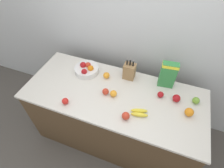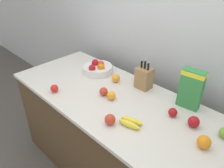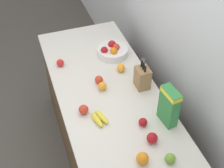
{
  "view_description": "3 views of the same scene",
  "coord_description": "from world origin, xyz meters",
  "px_view_note": "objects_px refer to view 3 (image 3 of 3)",
  "views": [
    {
      "loc": [
        0.42,
        -1.16,
        2.39
      ],
      "look_at": [
        -0.02,
        0.02,
        1.05
      ],
      "focal_mm": 28.0,
      "sensor_mm": 36.0,
      "label": 1
    },
    {
      "loc": [
        1.06,
        -1.08,
        1.97
      ],
      "look_at": [
        -0.01,
        -0.0,
        1.05
      ],
      "focal_mm": 35.0,
      "sensor_mm": 36.0,
      "label": 2
    },
    {
      "loc": [
        1.85,
        -0.59,
        2.75
      ],
      "look_at": [
        0.07,
        0.03,
        1.02
      ],
      "focal_mm": 50.0,
      "sensor_mm": 36.0,
      "label": 3
    }
  ],
  "objects_px": {
    "knife_block": "(142,78)",
    "apple_near_bananas": "(99,80)",
    "banana_bunch": "(99,118)",
    "fruit_bowl": "(112,51)",
    "apple_middle": "(170,158)",
    "apple_rightmost": "(60,63)",
    "apple_front": "(143,122)",
    "cereal_box": "(169,105)",
    "orange_by_cereal": "(142,159)",
    "apple_leftmost": "(84,110)",
    "apple_by_knife_block": "(152,138)",
    "orange_back_center": "(102,86)",
    "orange_front_left": "(121,68)"
  },
  "relations": [
    {
      "from": "apple_middle",
      "to": "apple_by_knife_block",
      "type": "xyz_separation_m",
      "value": [
        -0.19,
        -0.04,
        0.0
      ]
    },
    {
      "from": "knife_block",
      "to": "orange_back_center",
      "type": "height_order",
      "value": "knife_block"
    },
    {
      "from": "banana_bunch",
      "to": "apple_middle",
      "type": "distance_m",
      "value": 0.61
    },
    {
      "from": "cereal_box",
      "to": "apple_leftmost",
      "type": "bearing_deg",
      "value": -122.91
    },
    {
      "from": "fruit_bowl",
      "to": "apple_rightmost",
      "type": "xyz_separation_m",
      "value": [
        0.01,
        -0.51,
        -0.01
      ]
    },
    {
      "from": "apple_middle",
      "to": "orange_by_cereal",
      "type": "bearing_deg",
      "value": -107.44
    },
    {
      "from": "apple_near_bananas",
      "to": "orange_front_left",
      "type": "bearing_deg",
      "value": 109.65
    },
    {
      "from": "apple_leftmost",
      "to": "apple_front",
      "type": "xyz_separation_m",
      "value": [
        0.27,
        0.39,
        -0.01
      ]
    },
    {
      "from": "orange_back_center",
      "to": "apple_front",
      "type": "bearing_deg",
      "value": 19.41
    },
    {
      "from": "apple_by_knife_block",
      "to": "apple_leftmost",
      "type": "xyz_separation_m",
      "value": [
        -0.43,
        -0.39,
        -0.0
      ]
    },
    {
      "from": "fruit_bowl",
      "to": "apple_middle",
      "type": "xyz_separation_m",
      "value": [
        1.26,
        -0.03,
        -0.01
      ]
    },
    {
      "from": "cereal_box",
      "to": "apple_leftmost",
      "type": "distance_m",
      "value": 0.66
    },
    {
      "from": "apple_leftmost",
      "to": "apple_near_bananas",
      "type": "bearing_deg",
      "value": 143.76
    },
    {
      "from": "apple_front",
      "to": "orange_by_cereal",
      "type": "distance_m",
      "value": 0.33
    },
    {
      "from": "banana_bunch",
      "to": "apple_rightmost",
      "type": "distance_m",
      "value": 0.76
    },
    {
      "from": "orange_back_center",
      "to": "apple_leftmost",
      "type": "bearing_deg",
      "value": -46.74
    },
    {
      "from": "knife_block",
      "to": "orange_by_cereal",
      "type": "bearing_deg",
      "value": -23.3
    },
    {
      "from": "banana_bunch",
      "to": "orange_by_cereal",
      "type": "distance_m",
      "value": 0.48
    },
    {
      "from": "apple_middle",
      "to": "apple_near_bananas",
      "type": "height_order",
      "value": "apple_middle"
    },
    {
      "from": "apple_middle",
      "to": "apple_rightmost",
      "type": "height_order",
      "value": "apple_middle"
    },
    {
      "from": "fruit_bowl",
      "to": "banana_bunch",
      "type": "bearing_deg",
      "value": -26.04
    },
    {
      "from": "apple_by_knife_block",
      "to": "orange_back_center",
      "type": "bearing_deg",
      "value": -165.23
    },
    {
      "from": "apple_middle",
      "to": "orange_back_center",
      "type": "xyz_separation_m",
      "value": [
        -0.83,
        -0.21,
        0.0
      ]
    },
    {
      "from": "apple_rightmost",
      "to": "cereal_box",
      "type": "bearing_deg",
      "value": 34.1
    },
    {
      "from": "knife_block",
      "to": "apple_near_bananas",
      "type": "height_order",
      "value": "knife_block"
    },
    {
      "from": "cereal_box",
      "to": "apple_middle",
      "type": "bearing_deg",
      "value": -29.77
    },
    {
      "from": "apple_rightmost",
      "to": "apple_front",
      "type": "xyz_separation_m",
      "value": [
        0.9,
        0.44,
        -0.0
      ]
    },
    {
      "from": "orange_by_cereal",
      "to": "orange_front_left",
      "type": "distance_m",
      "value": 0.97
    },
    {
      "from": "banana_bunch",
      "to": "orange_front_left",
      "type": "xyz_separation_m",
      "value": [
        -0.49,
        0.36,
        0.02
      ]
    },
    {
      "from": "knife_block",
      "to": "apple_near_bananas",
      "type": "distance_m",
      "value": 0.38
    },
    {
      "from": "apple_middle",
      "to": "apple_by_knife_block",
      "type": "height_order",
      "value": "apple_by_knife_block"
    },
    {
      "from": "apple_by_knife_block",
      "to": "cereal_box",
      "type": "bearing_deg",
      "value": 127.26
    },
    {
      "from": "knife_block",
      "to": "cereal_box",
      "type": "relative_size",
      "value": 0.94
    },
    {
      "from": "apple_by_knife_block",
      "to": "orange_back_center",
      "type": "relative_size",
      "value": 1.1
    },
    {
      "from": "banana_bunch",
      "to": "apple_leftmost",
      "type": "distance_m",
      "value": 0.15
    },
    {
      "from": "apple_by_knife_block",
      "to": "apple_near_bananas",
      "type": "bearing_deg",
      "value": -166.8
    },
    {
      "from": "apple_leftmost",
      "to": "orange_back_center",
      "type": "height_order",
      "value": "apple_leftmost"
    },
    {
      "from": "fruit_bowl",
      "to": "banana_bunch",
      "type": "relative_size",
      "value": 1.58
    },
    {
      "from": "banana_bunch",
      "to": "apple_middle",
      "type": "relative_size",
      "value": 2.53
    },
    {
      "from": "orange_back_center",
      "to": "orange_by_cereal",
      "type": "distance_m",
      "value": 0.77
    },
    {
      "from": "banana_bunch",
      "to": "fruit_bowl",
      "type": "bearing_deg",
      "value": 153.96
    },
    {
      "from": "cereal_box",
      "to": "banana_bunch",
      "type": "distance_m",
      "value": 0.54
    },
    {
      "from": "banana_bunch",
      "to": "apple_by_knife_block",
      "type": "bearing_deg",
      "value": 42.93
    },
    {
      "from": "banana_bunch",
      "to": "apple_by_knife_block",
      "type": "xyz_separation_m",
      "value": [
        0.32,
        0.3,
        0.02
      ]
    },
    {
      "from": "banana_bunch",
      "to": "apple_leftmost",
      "type": "relative_size",
      "value": 2.38
    },
    {
      "from": "cereal_box",
      "to": "apple_rightmost",
      "type": "relative_size",
      "value": 4.64
    },
    {
      "from": "cereal_box",
      "to": "orange_front_left",
      "type": "relative_size",
      "value": 4.17
    },
    {
      "from": "fruit_bowl",
      "to": "apple_middle",
      "type": "distance_m",
      "value": 1.26
    },
    {
      "from": "apple_rightmost",
      "to": "orange_by_cereal",
      "type": "xyz_separation_m",
      "value": [
        1.2,
        0.3,
        0.01
      ]
    },
    {
      "from": "apple_rightmost",
      "to": "apple_leftmost",
      "type": "bearing_deg",
      "value": 4.27
    }
  ]
}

